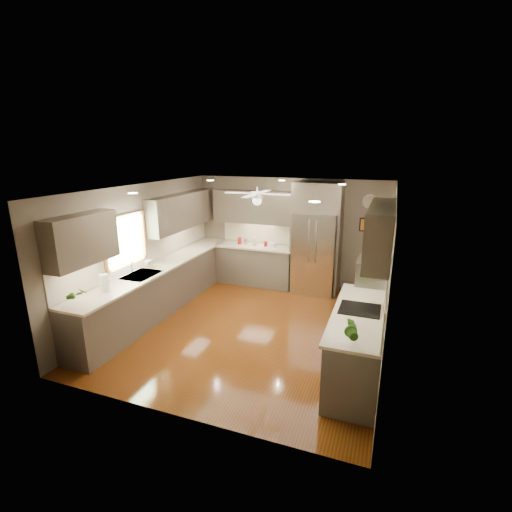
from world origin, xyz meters
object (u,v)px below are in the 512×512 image
Objects in this scene: soap_bottle at (149,262)px; microwave at (372,271)px; canister_a at (240,241)px; potted_plant_left at (78,294)px; canister_d at (266,244)px; refrigerator at (316,241)px; stool at (351,296)px; canister_b at (246,242)px; paper_towel at (105,283)px; canister_c at (254,241)px; potted_plant_right at (352,330)px; bowl at (272,246)px.

microwave reaches higher than soap_bottle.
canister_a is 0.48× the size of potted_plant_left.
canister_d is (0.65, 0.01, -0.02)m from canister_a.
refrigerator reaches higher than canister_d.
microwave reaches higher than potted_plant_left.
stool is (2.08, -0.68, -0.76)m from canister_d.
potted_plant_left is 0.73× the size of stool.
canister_b is 0.67× the size of soap_bottle.
microwave is 4.08m from paper_towel.
canister_c is at bearing 4.17° from canister_a.
microwave is (2.51, -2.76, 0.48)m from canister_d.
potted_plant_right reaches higher than bowl.
canister_b is 0.77× the size of canister_c.
canister_c is 0.82× the size of bowl.
potted_plant_right is at bearing -84.55° from stool.
soap_bottle is 4.07m from stool.
paper_towel is at bearing -112.18° from canister_d.
stool is at bearing -35.16° from refrigerator.
canister_b is 0.66m from bowl.
canister_c is 0.52× the size of potted_plant_left.
potted_plant_right is 1.23m from microwave.
canister_d is 0.05× the size of refrigerator.
canister_b is 0.50m from canister_d.
canister_c reaches higher than bowl.
potted_plant_right is at bearing -95.95° from microwave.
potted_plant_left is at bearing -111.56° from bowl.
refrigerator is (1.84, -0.04, 0.17)m from canister_a.
canister_a is at bearing -173.48° from canister_b.
refrigerator reaches higher than canister_a.
refrigerator reaches higher than soap_bottle.
soap_bottle is at bearing 157.59° from potted_plant_right.
canister_c is 0.46m from bowl.
canister_b is 1.69m from refrigerator.
canister_c is 4.76m from potted_plant_right.
bowl reaches higher than stool.
bowl is (-2.22, 3.90, -0.15)m from potted_plant_right.
potted_plant_right is 3.37m from stool.
potted_plant_left is at bearing -160.81° from microwave.
microwave is (3.01, -2.77, 0.47)m from canister_b.
canister_a is 2.46m from soap_bottle.
canister_a is at bearing 68.05° from soap_bottle.
canister_d reaches higher than stool.
potted_plant_right is 3.87m from paper_towel.
potted_plant_left is (-1.46, -4.14, 0.10)m from canister_d.
refrigerator reaches higher than potted_plant_right.
canister_a is 0.76× the size of bowl.
microwave is at bearing 84.05° from potted_plant_right.
potted_plant_right is (3.96, -1.63, 0.07)m from soap_bottle.
bowl is (0.17, -0.02, -0.03)m from canister_d.
potted_plant_left is at bearing -101.12° from canister_a.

